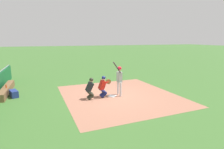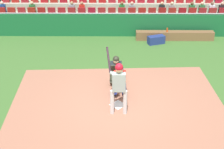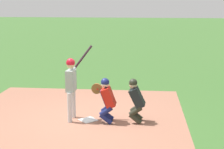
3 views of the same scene
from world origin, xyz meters
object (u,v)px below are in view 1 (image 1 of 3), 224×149
object	(u,v)px
home_plate_marker	(112,96)
home_plate_umpire	(90,87)
water_bottle_on_bench	(6,86)
equipment_duffel_bag	(14,94)
dugout_bench	(7,90)
catcher_crouching	(103,85)
batter_at_plate	(119,78)

from	to	relation	value
home_plate_marker	home_plate_umpire	world-z (taller)	home_plate_umpire
home_plate_marker	water_bottle_on_bench	world-z (taller)	water_bottle_on_bench
home_plate_umpire	equipment_duffel_bag	world-z (taller)	home_plate_umpire
home_plate_umpire	equipment_duffel_bag	size ratio (longest dim) A/B	1.54
dugout_bench	equipment_duffel_bag	size ratio (longest dim) A/B	4.74
dugout_bench	equipment_duffel_bag	xyz separation A→B (m)	(1.00, 0.55, -0.02)
home_plate_marker	home_plate_umpire	size ratio (longest dim) A/B	0.34
home_plate_marker	home_plate_umpire	bearing A→B (deg)	-86.99
dugout_bench	catcher_crouching	bearing A→B (deg)	62.83
catcher_crouching	home_plate_umpire	xyz separation A→B (m)	(0.12, -0.82, -0.03)
dugout_bench	water_bottle_on_bench	bearing A→B (deg)	10.24
home_plate_marker	catcher_crouching	xyz separation A→B (m)	(-0.05, -0.55, 0.71)
home_plate_marker	equipment_duffel_bag	distance (m)	5.93
home_plate_marker	catcher_crouching	size ratio (longest dim) A/B	0.34
home_plate_umpire	dugout_bench	bearing A→B (deg)	-122.07
dugout_bench	water_bottle_on_bench	size ratio (longest dim) A/B	18.48
batter_at_plate	catcher_crouching	world-z (taller)	batter_at_plate
batter_at_plate	catcher_crouching	bearing A→B (deg)	-92.78
batter_at_plate	home_plate_umpire	bearing A→B (deg)	-87.72
home_plate_umpire	water_bottle_on_bench	bearing A→B (deg)	-118.74
catcher_crouching	dugout_bench	bearing A→B (deg)	-117.17
batter_at_plate	catcher_crouching	size ratio (longest dim) A/B	1.66
home_plate_umpire	water_bottle_on_bench	xyz separation A→B (m)	(-2.58, -4.71, -0.15)
home_plate_marker	dugout_bench	xyz separation A→B (m)	(-2.93, -6.15, 0.20)
dugout_bench	equipment_duffel_bag	world-z (taller)	dugout_bench
home_plate_marker	dugout_bench	distance (m)	6.81
water_bottle_on_bench	batter_at_plate	bearing A→B (deg)	69.02
home_plate_marker	batter_at_plate	distance (m)	1.21
home_plate_marker	water_bottle_on_bench	xyz separation A→B (m)	(-2.51, -6.08, 0.53)
catcher_crouching	batter_at_plate	bearing A→B (deg)	87.22
batter_at_plate	dugout_bench	bearing A→B (deg)	-113.83
home_plate_umpire	equipment_duffel_bag	xyz separation A→B (m)	(-2.00, -4.24, -0.50)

